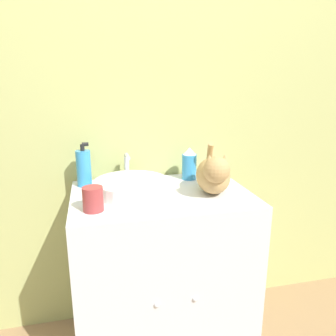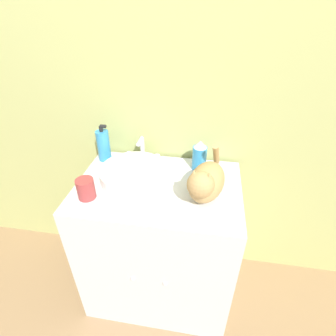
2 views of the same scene
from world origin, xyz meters
TOP-DOWN VIEW (x-y plane):
  - ground_plane at (0.00, 0.00)m, footprint 8.00×8.00m
  - wall_back at (0.00, 0.59)m, footprint 6.00×0.05m
  - vanity_cabinet at (0.00, 0.27)m, footprint 0.80×0.56m
  - sink_basin at (-0.13, 0.31)m, footprint 0.34×0.34m
  - faucet at (-0.13, 0.48)m, footprint 0.19×0.09m
  - cat at (0.22, 0.21)m, footprint 0.21×0.36m
  - soap_bottle at (-0.34, 0.46)m, footprint 0.07×0.07m
  - spray_bottle at (0.18, 0.45)m, footprint 0.07×0.07m
  - cup at (-0.30, 0.13)m, footprint 0.08×0.08m

SIDE VIEW (x-z plane):
  - ground_plane at x=0.00m, z-range 0.00..0.00m
  - vanity_cabinet at x=0.00m, z-range 0.00..0.82m
  - sink_basin at x=-0.13m, z-range 0.82..0.88m
  - cup at x=-0.30m, z-range 0.82..0.92m
  - faucet at x=-0.13m, z-range 0.81..0.95m
  - spray_bottle at x=0.18m, z-range 0.82..0.98m
  - soap_bottle at x=-0.34m, z-range 0.80..1.02m
  - cat at x=0.22m, z-range 0.81..1.02m
  - wall_back at x=0.00m, z-range 0.00..2.50m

